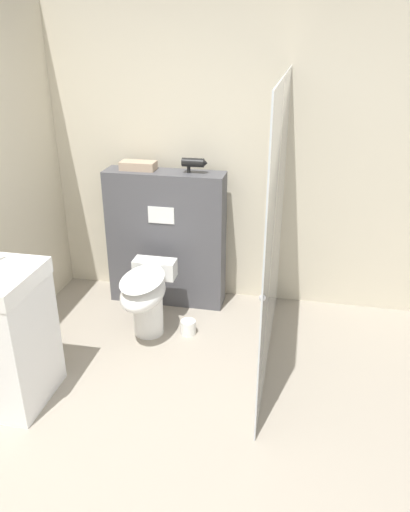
% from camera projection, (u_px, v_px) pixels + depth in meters
% --- Properties ---
extents(ground_plane, '(12.00, 12.00, 0.00)m').
position_uv_depth(ground_plane, '(122.00, 480.00, 2.70)').
color(ground_plane, '#9E9384').
extents(wall_back, '(8.00, 0.06, 2.50)m').
position_uv_depth(wall_back, '(204.00, 158.00, 4.18)').
color(wall_back, beige).
rests_on(wall_back, ground_plane).
extents(partition_panel, '(1.00, 0.26, 1.18)m').
position_uv_depth(partition_panel, '(166.00, 239.00, 4.29)').
color(partition_panel, '#4C4C51').
rests_on(partition_panel, ground_plane).
extents(shower_glass, '(0.04, 1.78, 1.99)m').
position_uv_depth(shower_glass, '(275.00, 232.00, 3.34)').
color(shower_glass, silver).
rests_on(shower_glass, ground_plane).
extents(toilet, '(0.34, 0.66, 0.54)m').
position_uv_depth(toilet, '(146.00, 295.00, 3.86)').
color(toilet, white).
rests_on(toilet, ground_plane).
extents(hair_drier, '(0.21, 0.07, 0.12)m').
position_uv_depth(hair_drier, '(194.00, 163.00, 3.97)').
color(hair_drier, black).
rests_on(hair_drier, partition_panel).
extents(folded_towel, '(0.29, 0.14, 0.07)m').
position_uv_depth(folded_towel, '(138.00, 166.00, 4.09)').
color(folded_towel, tan).
rests_on(folded_towel, partition_panel).
extents(spare_toilet_roll, '(0.12, 0.12, 0.12)m').
position_uv_depth(spare_toilet_roll, '(188.00, 327.00, 3.98)').
color(spare_toilet_roll, white).
rests_on(spare_toilet_roll, ground_plane).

